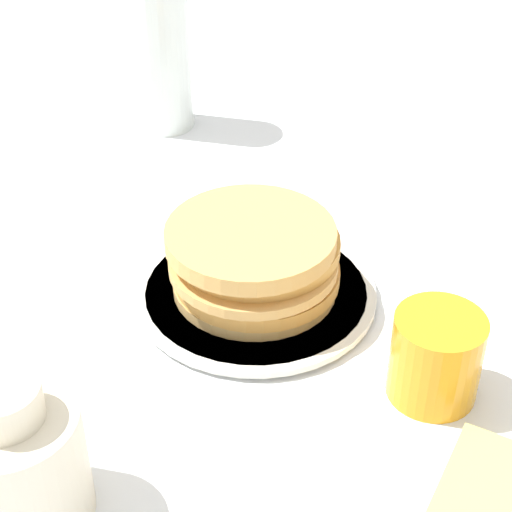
# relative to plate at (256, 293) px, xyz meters

# --- Properties ---
(ground_plane) EXTENTS (4.00, 4.00, 0.00)m
(ground_plane) POSITION_rel_plate_xyz_m (-0.02, -0.01, -0.01)
(ground_plane) COLOR white
(plate) EXTENTS (0.25, 0.25, 0.01)m
(plate) POSITION_rel_plate_xyz_m (0.00, 0.00, 0.00)
(plate) COLOR silver
(plate) RESTS_ON ground_plane
(pancake_stack) EXTENTS (0.18, 0.18, 0.08)m
(pancake_stack) POSITION_rel_plate_xyz_m (0.00, -0.00, 0.04)
(pancake_stack) COLOR tan
(pancake_stack) RESTS_ON plate
(juice_glass) EXTENTS (0.08, 0.08, 0.08)m
(juice_glass) POSITION_rel_plate_xyz_m (0.20, 0.04, 0.03)
(juice_glass) COLOR orange
(juice_glass) RESTS_ON ground_plane
(cream_jug) EXTENTS (0.10, 0.10, 0.13)m
(cream_jug) POSITION_rel_plate_xyz_m (0.10, -0.30, 0.05)
(cream_jug) COLOR beige
(cream_jug) RESTS_ON ground_plane
(water_bottle_near) EXTENTS (0.08, 0.08, 0.23)m
(water_bottle_near) POSITION_rel_plate_xyz_m (-0.38, 0.14, 0.10)
(water_bottle_near) COLOR silver
(water_bottle_near) RESTS_ON ground_plane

